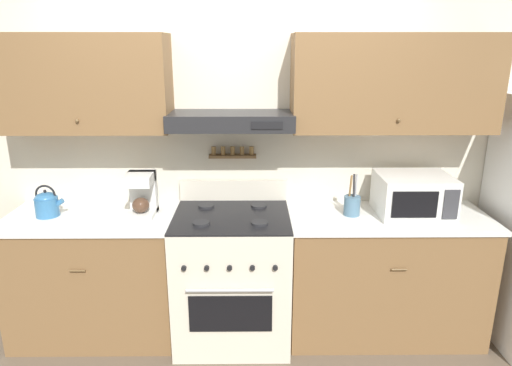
{
  "coord_description": "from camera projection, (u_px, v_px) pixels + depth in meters",
  "views": [
    {
      "loc": [
        0.14,
        -2.61,
        2.03
      ],
      "look_at": [
        0.17,
        0.26,
        1.16
      ],
      "focal_mm": 32.0,
      "sensor_mm": 36.0,
      "label": 1
    }
  ],
  "objects": [
    {
      "name": "wall_back",
      "position": [
        239.0,
        131.0,
        3.24
      ],
      "size": [
        5.2,
        0.46,
        2.55
      ],
      "color": "beige",
      "rests_on": "ground_plane"
    },
    {
      "name": "tea_kettle",
      "position": [
        47.0,
        203.0,
        3.1
      ],
      "size": [
        0.2,
        0.16,
        0.22
      ],
      "color": "teal",
      "rests_on": "counter_left"
    },
    {
      "name": "microwave",
      "position": [
        413.0,
        195.0,
        3.12
      ],
      "size": [
        0.49,
        0.41,
        0.28
      ],
      "color": "white",
      "rests_on": "counter_right"
    },
    {
      "name": "utensil_crock",
      "position": [
        352.0,
        205.0,
        3.12
      ],
      "size": [
        0.11,
        0.11,
        0.29
      ],
      "color": "slate",
      "rests_on": "counter_right"
    },
    {
      "name": "stove_range",
      "position": [
        233.0,
        276.0,
        3.22
      ],
      "size": [
        0.78,
        0.72,
        1.08
      ],
      "color": "beige",
      "rests_on": "ground_plane"
    },
    {
      "name": "ground_plane",
      "position": [
        232.0,
        358.0,
        3.09
      ],
      "size": [
        16.0,
        16.0,
        0.0
      ],
      "primitive_type": "plane",
      "color": "brown"
    },
    {
      "name": "coffee_maker",
      "position": [
        142.0,
        193.0,
        3.12
      ],
      "size": [
        0.18,
        0.25,
        0.3
      ],
      "color": "white",
      "rests_on": "counter_left"
    },
    {
      "name": "counter_left",
      "position": [
        97.0,
        275.0,
        3.26
      ],
      "size": [
        1.16,
        0.64,
        0.91
      ],
      "color": "brown",
      "rests_on": "ground_plane"
    },
    {
      "name": "counter_right",
      "position": [
        383.0,
        274.0,
        3.27
      ],
      "size": [
        1.37,
        0.64,
        0.91
      ],
      "color": "brown",
      "rests_on": "ground_plane"
    }
  ]
}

